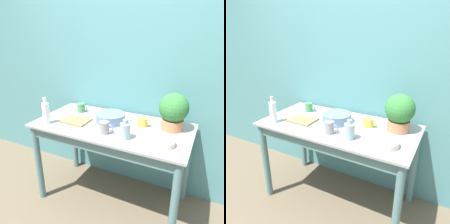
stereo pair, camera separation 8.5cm
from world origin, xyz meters
The scene contains 12 objects.
ground_plane centered at (0.00, 0.00, 0.00)m, with size 12.00×12.00×0.00m, color brown.
wall_back centered at (0.00, 0.75, 1.20)m, with size 6.00×0.05×2.40m.
counter_table centered at (0.00, 0.32, 0.66)m, with size 1.39×0.69×0.81m.
potted_plant centered at (0.50, 0.48, 0.98)m, with size 0.24×0.24×0.32m.
bowl_wash_large centered at (-0.04, 0.39, 0.85)m, with size 0.26×0.26×0.08m.
bottle_tall centered at (-0.54, 0.12, 0.91)m, with size 0.06×0.06×0.24m.
bottle_short centered at (0.21, 0.15, 0.88)m, with size 0.08×0.08×0.16m.
mug_green centered at (-0.43, 0.50, 0.86)m, with size 0.11×0.08×0.09m.
mug_yellow centered at (0.25, 0.44, 0.85)m, with size 0.12×0.09×0.08m.
mug_grey centered at (0.02, 0.16, 0.86)m, with size 0.12×0.08×0.10m.
bowl_small_cream centered at (0.49, 0.18, 0.83)m, with size 0.18×0.18×0.04m.
tray_board centered at (-0.33, 0.27, 0.82)m, with size 0.24×0.19×0.02m.
Camera 1 is at (0.78, -1.25, 1.61)m, focal length 35.00 mm.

